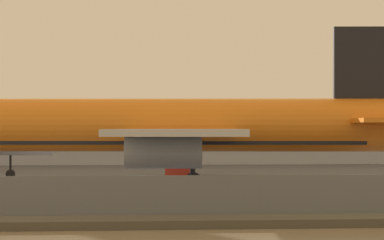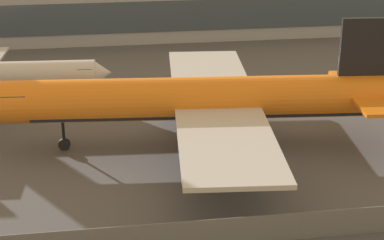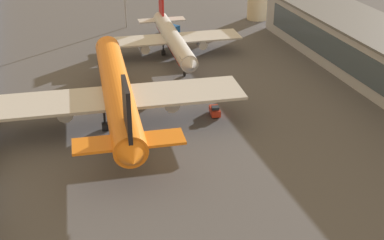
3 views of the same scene
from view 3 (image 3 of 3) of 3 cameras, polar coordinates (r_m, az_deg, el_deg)
name	(u,v)px [view 3 (image 3 of 3)]	position (r m, az deg, el deg)	size (l,w,h in m)	color
ground_plane	(95,140)	(87.45, -10.28, -2.10)	(500.00, 500.00, 0.00)	#4C4C51
cargo_jet_orange	(117,92)	(89.98, -7.97, 2.99)	(49.34, 42.31, 14.91)	orange
passenger_jet_silver	(173,39)	(120.00, -2.07, 8.65)	(36.70, 31.38, 11.10)	silver
baggage_tug	(215,111)	(93.80, 2.45, 0.98)	(3.41, 2.08, 1.80)	red
ops_van	(170,29)	(137.27, -2.36, 9.71)	(5.48, 4.66, 2.48)	#19519E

